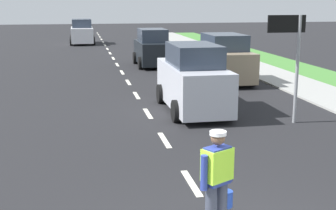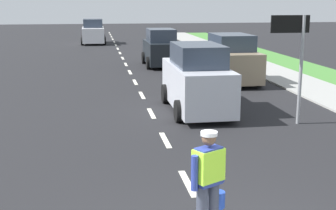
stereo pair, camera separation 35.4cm
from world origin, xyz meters
name	(u,v)px [view 1 (the left image)]	position (x,y,z in m)	size (l,w,h in m)	color
ground_plane	(117,64)	(0.00, 21.00, 0.00)	(96.00, 96.00, 0.00)	black
sidewalk_right	(330,97)	(7.20, 10.00, 0.00)	(2.40, 72.00, 0.14)	#9E9E99
lane_center_line	(112,56)	(0.00, 25.20, 0.00)	(0.14, 46.40, 0.01)	silver
road_worker	(218,177)	(-0.08, 0.68, 0.93)	(0.65, 0.59, 1.67)	#383D4C
lane_direction_sign	(291,43)	(3.94, 6.77, 2.41)	(1.16, 0.11, 3.20)	gray
car_outgoing_ahead	(193,80)	(1.53, 8.84, 1.04)	(1.90, 4.37, 2.23)	silver
car_outgoing_far	(152,49)	(1.91, 19.80, 0.96)	(1.88, 3.83, 2.07)	black
car_oncoming_third	(82,32)	(-1.81, 34.32, 0.97)	(2.03, 4.18, 2.08)	silver
car_parked_far	(223,60)	(4.24, 14.12, 1.00)	(2.03, 4.30, 2.15)	gray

